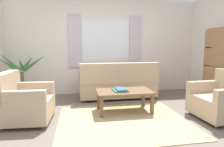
{
  "coord_description": "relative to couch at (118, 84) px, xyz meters",
  "views": [
    {
      "loc": [
        -0.77,
        -3.23,
        1.33
      ],
      "look_at": [
        -0.08,
        0.7,
        0.76
      ],
      "focal_mm": 31.45,
      "sensor_mm": 36.0,
      "label": 1
    }
  ],
  "objects": [
    {
      "name": "ground_plane",
      "position": [
        -0.22,
        -1.55,
        -0.37
      ],
      "size": [
        6.24,
        6.24,
        0.0
      ],
      "primitive_type": "plane",
      "color": "#6B6056"
    },
    {
      "name": "wall_back",
      "position": [
        -0.22,
        0.71,
        0.93
      ],
      "size": [
        5.32,
        0.12,
        2.6
      ],
      "primitive_type": "cube",
      "color": "silver",
      "rests_on": "ground_plane"
    },
    {
      "name": "window_with_curtains",
      "position": [
        -0.22,
        0.63,
        1.08
      ],
      "size": [
        1.98,
        0.07,
        1.4
      ],
      "color": "white"
    },
    {
      "name": "area_rug",
      "position": [
        -0.22,
        -1.55,
        -0.36
      ],
      "size": [
        2.26,
        1.91,
        0.01
      ],
      "primitive_type": "cube",
      "color": "tan",
      "rests_on": "ground_plane"
    },
    {
      "name": "couch",
      "position": [
        0.0,
        0.0,
        0.0
      ],
      "size": [
        1.9,
        0.82,
        0.92
      ],
      "rotation": [
        0.0,
        0.0,
        3.14
      ],
      "color": "tan",
      "rests_on": "ground_plane"
    },
    {
      "name": "armchair_left",
      "position": [
        -1.93,
        -1.26,
        -0.01
      ],
      "size": [
        0.87,
        0.88,
        0.88
      ],
      "rotation": [
        0.0,
        0.0,
        1.52
      ],
      "color": "tan",
      "rests_on": "ground_plane"
    },
    {
      "name": "armchair_right",
      "position": [
        1.58,
        -1.72,
        -0.01
      ],
      "size": [
        0.86,
        0.88,
        0.88
      ],
      "rotation": [
        0.0,
        0.0,
        -1.52
      ],
      "color": "tan",
      "rests_on": "ground_plane"
    },
    {
      "name": "coffee_table",
      "position": [
        -0.08,
        -1.06,
        0.01
      ],
      "size": [
        1.1,
        0.64,
        0.44
      ],
      "color": "brown",
      "rests_on": "ground_plane"
    },
    {
      "name": "book_stack_on_table",
      "position": [
        -0.17,
        -1.05,
        0.09
      ],
      "size": [
        0.29,
        0.36,
        0.05
      ],
      "color": "#387F4C",
      "rests_on": "coffee_table"
    },
    {
      "name": "potted_plant",
      "position": [
        -2.32,
        0.18,
        0.11
      ],
      "size": [
        1.2,
        1.21,
        1.18
      ],
      "color": "#B7B2A8",
      "rests_on": "ground_plane"
    },
    {
      "name": "bookshelf",
      "position": [
        2.13,
        -0.99,
        0.42
      ],
      "size": [
        0.3,
        0.94,
        1.72
      ],
      "rotation": [
        0.0,
        0.0,
        1.57
      ],
      "color": "olive",
      "rests_on": "ground_plane"
    }
  ]
}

